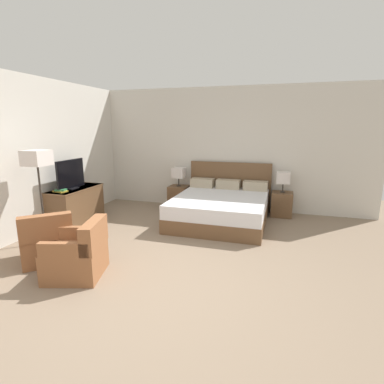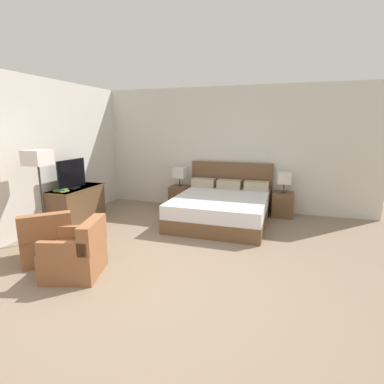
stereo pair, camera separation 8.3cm
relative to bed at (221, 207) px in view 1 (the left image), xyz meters
The scene contains 15 objects.
ground_plane 2.91m from the bed, 95.39° to the right, with size 11.78×11.78×0.00m, color #84705B.
wall_back 1.58m from the bed, 104.16° to the left, with size 6.94×0.06×2.84m, color beige.
wall_left 3.58m from the bed, 159.02° to the right, with size 0.06×5.73×2.84m, color beige.
bed is the anchor object (origin of this frame).
nightstand_left 1.43m from the bed, 147.56° to the left, with size 0.45×0.44×0.53m.
nightstand_right 1.43m from the bed, 32.44° to the left, with size 0.45×0.44×0.53m.
table_lamp_left 1.53m from the bed, 147.52° to the left, with size 0.28×0.28×0.45m.
table_lamp_right 1.53m from the bed, 32.48° to the left, with size 0.28×0.28×0.45m.
dresser 3.00m from the bed, 161.91° to the right, with size 0.54×1.23×0.72m.
tv 3.11m from the bed, 160.31° to the right, with size 0.18×0.77×0.59m.
book_red_cover 3.19m from the bed, 155.16° to the right, with size 0.26×0.17×0.02m, color gold.
book_blue_cover 3.18m from the bed, 155.03° to the right, with size 0.18×0.15×0.03m, color #2D7042.
armchair_by_window 3.32m from the bed, 128.53° to the right, with size 0.97×0.97×0.76m.
armchair_companion 3.15m from the bed, 114.95° to the right, with size 0.85×0.85×0.76m.
floor_lamp 3.49m from the bed, 142.16° to the right, with size 0.36×0.36×1.58m.
Camera 1 is at (1.46, -3.05, 1.95)m, focal length 28.00 mm.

